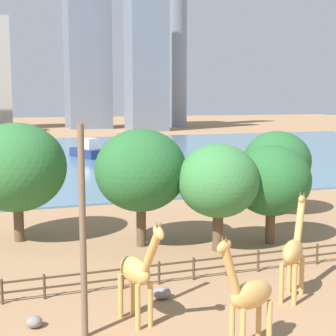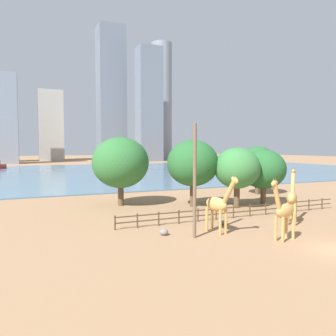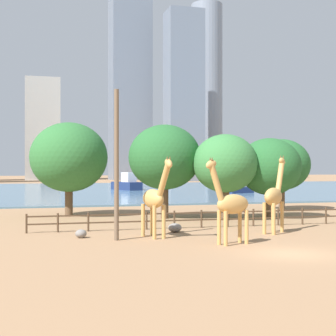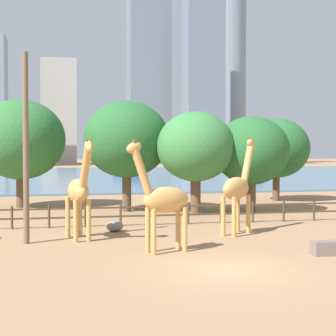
# 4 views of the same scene
# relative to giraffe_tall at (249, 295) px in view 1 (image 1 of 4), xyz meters

# --- Properties ---
(ground_plane) EXTENTS (400.00, 400.00, 0.00)m
(ground_plane) POSITION_rel_giraffe_tall_xyz_m (1.71, 76.27, -2.32)
(ground_plane) COLOR #9E7551
(harbor_water) EXTENTS (180.00, 86.00, 0.20)m
(harbor_water) POSITION_rel_giraffe_tall_xyz_m (1.71, 73.27, -2.22)
(harbor_water) COLOR slate
(harbor_water) RESTS_ON ground
(giraffe_tall) EXTENTS (3.08, 1.44, 5.00)m
(giraffe_tall) POSITION_rel_giraffe_tall_xyz_m (0.00, 0.00, 0.00)
(giraffe_tall) COLOR tan
(giraffe_tall) RESTS_ON ground
(giraffe_companion) EXTENTS (1.47, 3.67, 5.11)m
(giraffe_companion) POSITION_rel_giraffe_tall_xyz_m (-3.52, 3.90, 0.12)
(giraffe_companion) COLOR tan
(giraffe_companion) RESTS_ON ground
(giraffe_young) EXTENTS (2.86, 2.75, 5.29)m
(giraffe_young) POSITION_rel_giraffe_tall_xyz_m (4.85, 4.19, 0.15)
(giraffe_young) COLOR tan
(giraffe_young) RESTS_ON ground
(utility_pole) EXTENTS (0.28, 0.28, 9.13)m
(utility_pole) POSITION_rel_giraffe_tall_xyz_m (-6.01, 3.39, 2.24)
(utility_pole) COLOR brown
(utility_pole) RESTS_ON ground
(boulder_near_fence) EXTENTS (0.71, 0.71, 0.53)m
(boulder_near_fence) POSITION_rel_giraffe_tall_xyz_m (-7.98, 5.04, -2.06)
(boulder_near_fence) COLOR gray
(boulder_near_fence) RESTS_ON ground
(boulder_by_pole) EXTENTS (0.94, 0.81, 0.61)m
(boulder_by_pole) POSITION_rel_giraffe_tall_xyz_m (-1.53, 6.29, -2.02)
(boulder_by_pole) COLOR gray
(boulder_by_pole) RESTS_ON ground
(enclosure_fence) EXTENTS (26.12, 0.14, 1.30)m
(enclosure_fence) POSITION_rel_giraffe_tall_xyz_m (1.42, 8.27, -1.56)
(enclosure_fence) COLOR #4C3826
(enclosure_fence) RESTS_ON ground
(tree_left_large) EXTENTS (5.45, 5.45, 7.22)m
(tree_left_large) POSITION_rel_giraffe_tall_xyz_m (4.77, 13.01, 2.41)
(tree_left_large) COLOR brown
(tree_left_large) RESTS_ON ground
(tree_center_broad) EXTENTS (6.27, 6.27, 8.15)m
(tree_center_broad) POSITION_rel_giraffe_tall_xyz_m (0.23, 15.74, 2.98)
(tree_center_broad) COLOR brown
(tree_center_broad) RESTS_ON ground
(tree_right_tall) EXTENTS (7.00, 7.00, 8.51)m
(tree_right_tall) POSITION_rel_giraffe_tall_xyz_m (-7.66, 19.88, 3.02)
(tree_right_tall) COLOR brown
(tree_right_tall) RESTS_ON ground
(tree_left_small) EXTENTS (5.90, 5.90, 7.38)m
(tree_left_small) POSITION_rel_giraffe_tall_xyz_m (14.29, 21.23, 2.39)
(tree_left_small) COLOR brown
(tree_left_small) RESTS_ON ground
(tree_right_small) EXTENTS (5.50, 5.50, 6.97)m
(tree_right_small) POSITION_rel_giraffe_tall_xyz_m (9.02, 13.39, 2.15)
(tree_right_small) COLOR brown
(tree_right_small) RESTS_ON ground
(boat_ferry) EXTENTS (5.02, 8.09, 3.35)m
(boat_ferry) POSITION_rel_giraffe_tall_xyz_m (6.81, 69.38, -0.99)
(boat_ferry) COLOR navy
(boat_ferry) RESTS_ON harbor_water
(boat_sailboat) EXTENTS (5.21, 3.34, 2.16)m
(boat_sailboat) POSITION_rel_giraffe_tall_xyz_m (22.66, 52.34, -1.39)
(boat_sailboat) COLOR navy
(boat_sailboat) RESTS_ON harbor_water
(skyline_tower_needle) EXTENTS (12.22, 12.22, 68.45)m
(skyline_tower_needle) POSITION_rel_giraffe_tall_xyz_m (55.86, 163.07, 31.90)
(skyline_tower_needle) COLOR gray
(skyline_tower_needle) RESTS_ON ground
(skyline_block_central) EXTENTS (12.12, 10.14, 58.10)m
(skyline_block_central) POSITION_rel_giraffe_tall_xyz_m (39.71, 140.76, 26.73)
(skyline_block_central) COLOR slate
(skyline_block_central) RESTS_ON ground
(skyline_tower_glass) EXTENTS (14.42, 13.04, 72.96)m
(skyline_tower_glass) POSITION_rel_giraffe_tall_xyz_m (24.83, 160.98, 34.16)
(skyline_tower_glass) COLOR slate
(skyline_tower_glass) RESTS_ON ground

